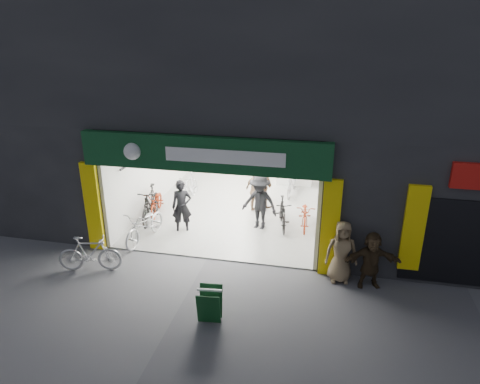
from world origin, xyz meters
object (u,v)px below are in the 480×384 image
(bike_left_front, at_px, (145,225))
(sandwich_board, at_px, (210,304))
(bike_right_front, at_px, (283,213))
(pedestrian_near, at_px, (341,252))
(parked_bike, at_px, (90,254))

(bike_left_front, relative_size, sandwich_board, 2.50)
(bike_left_front, height_order, sandwich_board, bike_left_front)
(bike_right_front, bearing_deg, pedestrian_near, -68.16)
(pedestrian_near, bearing_deg, bike_left_front, 162.42)
(bike_left_front, xyz_separation_m, sandwich_board, (2.90, -3.21, -0.08))
(bike_left_front, distance_m, parked_bike, 2.00)
(bike_right_front, xyz_separation_m, pedestrian_near, (1.77, -2.71, 0.32))
(pedestrian_near, relative_size, sandwich_board, 2.07)
(pedestrian_near, xyz_separation_m, sandwich_board, (-2.75, -2.24, -0.38))
(bike_left_front, height_order, bike_right_front, bike_left_front)
(bike_right_front, relative_size, sandwich_board, 2.10)
(sandwich_board, bearing_deg, bike_right_front, 72.64)
(parked_bike, bearing_deg, bike_right_front, -65.33)
(bike_left_front, relative_size, parked_bike, 1.18)
(bike_right_front, bearing_deg, sandwich_board, -112.50)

